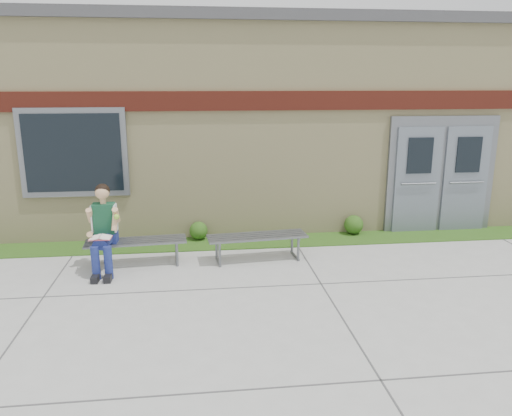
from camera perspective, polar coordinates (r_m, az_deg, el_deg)
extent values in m
plane|color=#9E9E99|center=(7.00, 0.36, -10.64)|extent=(80.00, 80.00, 0.00)
cube|color=#264612|center=(9.40, -1.60, -3.93)|extent=(16.00, 0.80, 0.02)
cube|color=beige|center=(12.35, -3.11, 9.88)|extent=(16.00, 6.00, 4.00)
cube|color=#3F3F42|center=(12.37, -3.25, 19.62)|extent=(16.20, 6.20, 0.20)
cube|color=maroon|center=(9.30, -1.92, 12.14)|extent=(16.00, 0.06, 0.35)
cube|color=slate|center=(9.60, -20.12, 5.95)|extent=(1.90, 0.08, 1.60)
cube|color=black|center=(9.56, -20.17, 5.92)|extent=(1.70, 0.04, 1.40)
cube|color=slate|center=(10.57, 20.34, 3.61)|extent=(2.20, 0.08, 2.30)
cube|color=slate|center=(10.33, 17.94, 3.01)|extent=(0.92, 0.06, 2.10)
cube|color=slate|center=(10.78, 22.79, 3.03)|extent=(0.92, 0.06, 2.10)
cube|color=slate|center=(8.41, -13.54, -3.71)|extent=(1.65, 0.57, 0.03)
cube|color=slate|center=(8.59, -17.78, -5.20)|extent=(0.07, 0.45, 0.37)
cube|color=slate|center=(8.43, -9.05, -5.04)|extent=(0.07, 0.45, 0.37)
cube|color=slate|center=(8.40, 0.14, -3.24)|extent=(1.71, 0.63, 0.03)
cube|color=slate|center=(8.42, -4.40, -4.87)|extent=(0.09, 0.47, 0.38)
cube|color=slate|center=(8.57, 4.59, -4.52)|extent=(0.09, 0.47, 0.38)
cube|color=navy|center=(8.41, -16.76, -3.22)|extent=(0.36, 0.26, 0.17)
cube|color=#103B1F|center=(8.30, -16.95, -1.11)|extent=(0.34, 0.22, 0.48)
sphere|color=tan|center=(8.19, -17.17, 1.70)|extent=(0.23, 0.23, 0.22)
sphere|color=black|center=(8.21, -17.16, 1.88)|extent=(0.24, 0.24, 0.23)
cylinder|color=navy|center=(8.17, -17.78, -3.66)|extent=(0.17, 0.45, 0.16)
cylinder|color=navy|center=(8.13, -16.47, -3.65)|extent=(0.17, 0.45, 0.16)
cylinder|color=navy|center=(8.01, -17.86, -6.01)|extent=(0.13, 0.13, 0.53)
cylinder|color=navy|center=(7.98, -16.52, -6.01)|extent=(0.13, 0.13, 0.53)
cube|color=black|center=(8.02, -17.85, -7.60)|extent=(0.11, 0.28, 0.11)
cube|color=black|center=(7.98, -16.51, -7.61)|extent=(0.11, 0.28, 0.11)
cylinder|color=tan|center=(8.27, -18.42, -0.84)|extent=(0.10, 0.24, 0.28)
cylinder|color=tan|center=(8.19, -15.69, -0.78)|extent=(0.10, 0.24, 0.28)
cube|color=white|center=(8.00, -17.36, -3.21)|extent=(0.33, 0.24, 0.02)
cube|color=#BC4657|center=(8.00, -17.35, -3.30)|extent=(0.33, 0.25, 0.01)
sphere|color=#94CD36|center=(8.04, -15.65, -0.97)|extent=(0.09, 0.09, 0.09)
sphere|color=#264612|center=(9.55, -6.58, -2.58)|extent=(0.34, 0.34, 0.34)
sphere|color=#264612|center=(10.01, 11.11, -1.88)|extent=(0.37, 0.37, 0.37)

